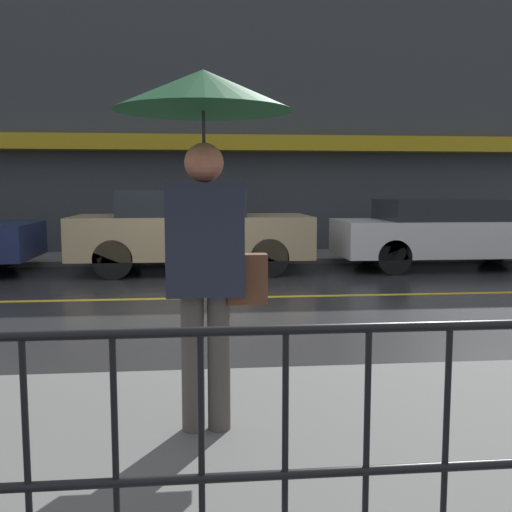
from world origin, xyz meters
The scene contains 9 objects.
ground_plane centered at (0.00, 0.00, 0.00)m, with size 80.00×80.00×0.00m, color #262628.
sidewalk_near centered at (0.00, -5.21, 0.05)m, with size 28.00×2.97×0.10m.
sidewalk_far centered at (0.00, 4.73, 0.05)m, with size 28.00×2.00×0.10m.
lane_marking centered at (0.00, 0.00, 0.00)m, with size 25.20×0.12×0.01m.
building_storefront centered at (0.00, 5.85, 3.23)m, with size 28.00×0.85×6.54m.
railing_foreground centered at (0.00, -6.44, 0.71)m, with size 12.00×0.04×0.99m.
pedestrian centered at (0.20, -4.94, 1.78)m, with size 1.04×1.04×2.14m.
car_tan centered at (0.03, 2.81, 0.80)m, with size 4.38×1.90×1.54m.
car_white centered at (5.03, 2.81, 0.71)m, with size 4.36×1.76×1.35m.
Camera 1 is at (0.14, -8.48, 1.57)m, focal length 42.00 mm.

